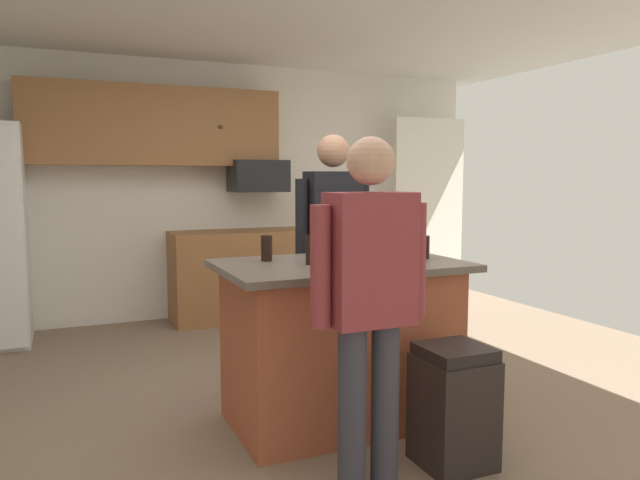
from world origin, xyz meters
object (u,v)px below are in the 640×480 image
microwave_over_range (258,176)px  serving_tray (354,255)px  glass_short_whisky (424,247)px  trash_bin (453,406)px  mug_blue_stoneware (403,248)px  person_elder_center (370,292)px  mug_ceramic_white (399,253)px  glass_dark_ale (311,249)px  kitchen_island (340,341)px  glass_pilsner (267,248)px  person_host_foreground (333,238)px

microwave_over_range → serving_tray: microwave_over_range is taller
glass_short_whisky → trash_bin: bearing=-110.4°
mug_blue_stoneware → microwave_over_range: bearing=91.3°
mug_blue_stoneware → serving_tray: (-0.32, 0.04, -0.03)m
person_elder_center → mug_ceramic_white: size_ratio=12.20×
microwave_over_range → glass_dark_ale: (-0.58, -2.79, -0.41)m
microwave_over_range → person_elder_center: (-0.61, -3.54, -0.52)m
glass_dark_ale → kitchen_island: bearing=6.0°
microwave_over_range → trash_bin: bearing=-91.7°
microwave_over_range → glass_short_whisky: size_ratio=4.07×
mug_blue_stoneware → kitchen_island: bearing=-173.1°
microwave_over_range → serving_tray: bearing=-95.4°
mug_ceramic_white → microwave_over_range: bearing=88.8°
person_elder_center → glass_short_whisky: bearing=-30.3°
kitchen_island → mug_ceramic_white: bearing=-18.7°
mug_blue_stoneware → serving_tray: bearing=172.5°
person_elder_center → glass_short_whisky: person_elder_center is taller
microwave_over_range → glass_dark_ale: bearing=-101.7°
kitchen_island → trash_bin: size_ratio=2.29×
mug_ceramic_white → glass_dark_ale: bearing=170.2°
glass_short_whisky → serving_tray: 0.43m
person_elder_center → glass_pilsner: 1.00m
microwave_over_range → glass_dark_ale: 2.88m
glass_pilsner → trash_bin: bearing=-54.7°
microwave_over_range → serving_tray: size_ratio=1.27×
person_elder_center → mug_blue_stoneware: person_elder_center is taller
person_host_foreground → glass_pilsner: bearing=-29.6°
person_elder_center → microwave_over_range: bearing=6.4°
microwave_over_range → serving_tray: (-0.25, -2.67, -0.48)m
mug_ceramic_white → person_host_foreground: bearing=91.5°
glass_short_whisky → person_host_foreground: bearing=105.7°
person_elder_center → trash_bin: person_elder_center is taller
trash_bin → glass_dark_ale: bearing=124.1°
person_host_foreground → glass_dark_ale: bearing=-10.7°
mug_blue_stoneware → person_elder_center: bearing=-129.1°
glass_dark_ale → microwave_over_range: bearing=78.3°
mug_blue_stoneware → trash_bin: bearing=-102.1°
microwave_over_range → glass_pilsner: bearing=-106.7°
glass_dark_ale → mug_ceramic_white: bearing=-9.8°
person_host_foreground → serving_tray: bearing=7.4°
person_host_foreground → trash_bin: bearing=20.9°
person_host_foreground → serving_tray: 0.69m
glass_pilsner → serving_tray: (0.51, -0.12, -0.05)m
mug_ceramic_white → person_elder_center: bearing=-129.6°
microwave_over_range → kitchen_island: size_ratio=0.40×
microwave_over_range → person_elder_center: 3.63m
kitchen_island → person_elder_center: size_ratio=0.86×
person_host_foreground → kitchen_island: bearing=-0.0°
person_host_foreground → person_elder_center: size_ratio=1.07×
trash_bin → person_host_foreground: bearing=89.3°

